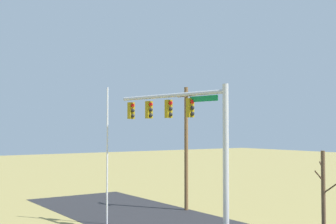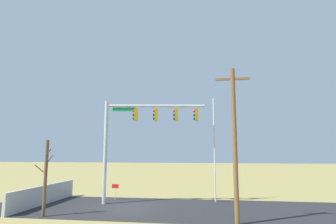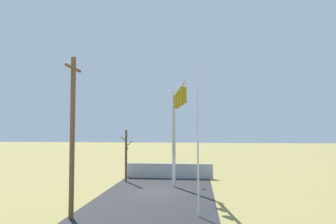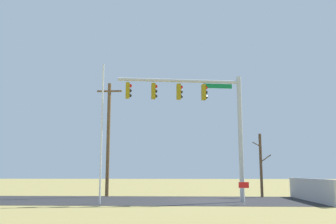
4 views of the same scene
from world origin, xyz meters
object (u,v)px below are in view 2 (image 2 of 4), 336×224
Objects in this scene: flagpole at (214,149)px; bare_tree at (45,177)px; utility_pole at (235,141)px; signal_mast at (137,129)px; open_sign at (115,188)px.

bare_tree is (10.25, 6.37, -1.70)m from flagpole.
bare_tree is (11.24, -0.24, -2.09)m from utility_pole.
flagpole is (-5.86, -1.57, -1.55)m from signal_mast.
open_sign is (8.00, 0.00, -3.13)m from flagpole.
bare_tree is 6.90m from open_sign.
flagpole is 12.18m from bare_tree.
signal_mast is 6.26m from flagpole.
flagpole is 6.61× the size of open_sign.
bare_tree reaches higher than open_sign.
open_sign is at bearing -36.28° from utility_pole.
signal_mast reaches higher than open_sign.
utility_pole is 11.70m from open_sign.
bare_tree is (4.39, 4.80, -3.26)m from signal_mast.
flagpole is 6.69m from utility_pole.
open_sign is at bearing 0.02° from flagpole.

